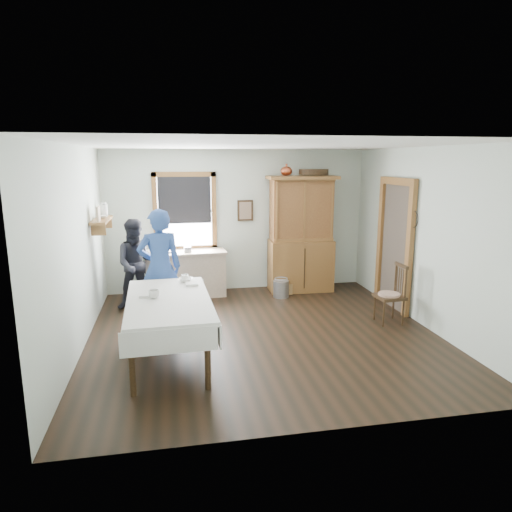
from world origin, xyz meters
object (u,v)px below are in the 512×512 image
object	(u,v)px
pail	(281,289)
woman_blue	(160,272)
work_counter	(185,274)
figure_dark	(138,267)
china_hutch	(301,234)
dining_table	(170,329)
spindle_chair	(390,294)
wicker_basket	(282,288)

from	to	relation	value
pail	woman_blue	size ratio (longest dim) A/B	0.19
work_counter	woman_blue	world-z (taller)	woman_blue
figure_dark	work_counter	bearing A→B (deg)	26.42
china_hutch	dining_table	xyz separation A→B (m)	(-2.52, -2.76, -0.70)
work_counter	spindle_chair	bearing A→B (deg)	-37.05
china_hutch	woman_blue	bearing A→B (deg)	-149.65
dining_table	woman_blue	size ratio (longest dim) A/B	1.21
china_hutch	wicker_basket	bearing A→B (deg)	-156.08
spindle_chair	wicker_basket	distance (m)	2.28
dining_table	pail	xyz separation A→B (m)	(2.04, 2.37, -0.25)
work_counter	dining_table	bearing A→B (deg)	-99.66
work_counter	woman_blue	xyz separation A→B (m)	(-0.42, -1.45, 0.41)
woman_blue	figure_dark	world-z (taller)	woman_blue
wicker_basket	woman_blue	xyz separation A→B (m)	(-2.24, -1.29, 0.73)
pail	woman_blue	world-z (taller)	woman_blue
pail	figure_dark	world-z (taller)	figure_dark
spindle_chair	figure_dark	xyz separation A→B (m)	(-3.88, 1.50, 0.24)
wicker_basket	spindle_chair	bearing A→B (deg)	-56.37
spindle_chair	figure_dark	distance (m)	4.16
work_counter	woman_blue	distance (m)	1.57
china_hutch	dining_table	size ratio (longest dim) A/B	1.10
china_hutch	figure_dark	size ratio (longest dim) A/B	1.55
pail	woman_blue	distance (m)	2.50
work_counter	pail	world-z (taller)	work_counter
china_hutch	woman_blue	distance (m)	3.03
dining_table	figure_dark	size ratio (longest dim) A/B	1.41
wicker_basket	woman_blue	bearing A→B (deg)	-150.08
work_counter	wicker_basket	distance (m)	1.86
work_counter	figure_dark	world-z (taller)	figure_dark
dining_table	spindle_chair	world-z (taller)	spindle_chair
china_hutch	dining_table	world-z (taller)	china_hutch
wicker_basket	woman_blue	size ratio (longest dim) A/B	0.21
dining_table	figure_dark	xyz separation A→B (m)	(-0.52, 2.22, 0.31)
dining_table	woman_blue	distance (m)	1.38
dining_table	pail	distance (m)	3.14
figure_dark	pail	bearing A→B (deg)	-3.48
work_counter	dining_table	size ratio (longest dim) A/B	0.74
spindle_chair	pail	distance (m)	2.14
dining_table	spindle_chair	xyz separation A→B (m)	(3.36, 0.72, 0.07)
china_hutch	wicker_basket	xyz separation A→B (m)	(-0.40, -0.16, -1.00)
dining_table	woman_blue	world-z (taller)	woman_blue
dining_table	wicker_basket	distance (m)	3.36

